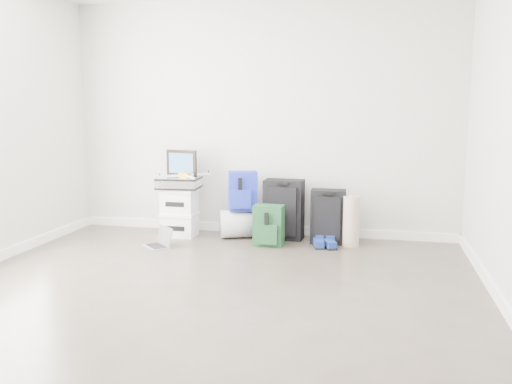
% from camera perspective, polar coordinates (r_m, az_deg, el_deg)
% --- Properties ---
extents(ground, '(5.00, 5.00, 0.00)m').
position_cam_1_polar(ground, '(4.15, -6.67, -12.03)').
color(ground, '#3E372D').
rests_on(ground, ground).
extents(room_envelope, '(4.52, 5.02, 2.71)m').
position_cam_1_polar(room_envelope, '(3.90, -7.05, 12.39)').
color(room_envelope, beige).
rests_on(room_envelope, ground).
extents(boxes_stack, '(0.39, 0.32, 0.56)m').
position_cam_1_polar(boxes_stack, '(6.31, -8.06, -2.13)').
color(boxes_stack, white).
rests_on(boxes_stack, ground).
extents(briefcase, '(0.48, 0.37, 0.13)m').
position_cam_1_polar(briefcase, '(6.26, -8.12, 0.95)').
color(briefcase, '#B2B2B7').
rests_on(briefcase, boxes_stack).
extents(painting, '(0.40, 0.13, 0.30)m').
position_cam_1_polar(painting, '(6.32, -7.86, 3.03)').
color(painting, black).
rests_on(painting, briefcase).
extents(drone, '(0.48, 0.48, 0.05)m').
position_cam_1_polar(drone, '(6.20, -7.52, 1.77)').
color(drone, gold).
rests_on(drone, briefcase).
extents(duffel_bag, '(0.60, 0.49, 0.32)m').
position_cam_1_polar(duffel_bag, '(6.22, -1.34, -3.34)').
color(duffel_bag, gray).
rests_on(duffel_bag, ground).
extents(blue_backpack, '(0.36, 0.32, 0.44)m').
position_cam_1_polar(blue_backpack, '(6.12, -1.42, 0.03)').
color(blue_backpack, '#1823A1').
rests_on(blue_backpack, duffel_bag).
extents(large_suitcase, '(0.45, 0.30, 0.67)m').
position_cam_1_polar(large_suitcase, '(6.12, 2.93, -1.85)').
color(large_suitcase, black).
rests_on(large_suitcase, ground).
extents(green_backpack, '(0.32, 0.24, 0.44)m').
position_cam_1_polar(green_backpack, '(5.84, 1.32, -3.63)').
color(green_backpack, '#143822').
rests_on(green_backpack, ground).
extents(carry_on, '(0.38, 0.26, 0.59)m').
position_cam_1_polar(carry_on, '(5.98, 7.59, -2.58)').
color(carry_on, black).
rests_on(carry_on, ground).
extents(shoes, '(0.29, 0.27, 0.09)m').
position_cam_1_polar(shoes, '(5.84, 7.15, -5.42)').
color(shoes, black).
rests_on(shoes, ground).
extents(rolled_rug, '(0.18, 0.18, 0.55)m').
position_cam_1_polar(rolled_rug, '(5.90, 9.98, -3.04)').
color(rolled_rug, tan).
rests_on(rolled_rug, ground).
extents(laptop, '(0.37, 0.36, 0.21)m').
position_cam_1_polar(laptop, '(5.92, -10.13, -5.19)').
color(laptop, silver).
rests_on(laptop, ground).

